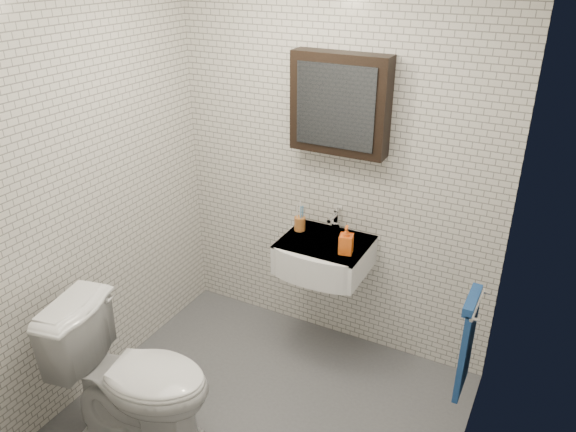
# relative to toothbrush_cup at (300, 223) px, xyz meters

# --- Properties ---
(ground) EXTENTS (2.20, 2.00, 0.01)m
(ground) POSITION_rel_toothbrush_cup_xyz_m (0.16, -0.84, -0.90)
(ground) COLOR #515359
(ground) RESTS_ON ground
(room_shell) EXTENTS (2.22, 2.02, 2.51)m
(room_shell) POSITION_rel_toothbrush_cup_xyz_m (0.16, -0.84, 0.57)
(room_shell) COLOR silver
(room_shell) RESTS_ON ground
(washbasin) EXTENTS (0.55, 0.50, 0.20)m
(washbasin) POSITION_rel_toothbrush_cup_xyz_m (0.21, -0.11, -0.14)
(washbasin) COLOR white
(washbasin) RESTS_ON room_shell
(faucet) EXTENTS (0.06, 0.20, 0.15)m
(faucet) POSITION_rel_toothbrush_cup_xyz_m (0.21, 0.09, 0.02)
(faucet) COLOR silver
(faucet) RESTS_ON washbasin
(mirror_cabinet) EXTENTS (0.60, 0.15, 0.60)m
(mirror_cabinet) POSITION_rel_toothbrush_cup_xyz_m (0.21, 0.08, 0.80)
(mirror_cabinet) COLOR black
(mirror_cabinet) RESTS_ON room_shell
(towel_rail) EXTENTS (0.09, 0.30, 0.58)m
(towel_rail) POSITION_rel_toothbrush_cup_xyz_m (1.21, -0.49, -0.18)
(towel_rail) COLOR silver
(towel_rail) RESTS_ON room_shell
(toothbrush_cup) EXTENTS (0.09, 0.09, 0.20)m
(toothbrush_cup) POSITION_rel_toothbrush_cup_xyz_m (0.00, 0.00, 0.00)
(toothbrush_cup) COLOR #A8602A
(toothbrush_cup) RESTS_ON washbasin
(soap_bottle) EXTENTS (0.10, 0.10, 0.18)m
(soap_bottle) POSITION_rel_toothbrush_cup_xyz_m (0.39, -0.15, 0.04)
(soap_bottle) COLOR orange
(soap_bottle) RESTS_ON washbasin
(toilet) EXTENTS (0.92, 0.63, 0.86)m
(toilet) POSITION_rel_toothbrush_cup_xyz_m (-0.37, -1.26, -0.47)
(toilet) COLOR white
(toilet) RESTS_ON ground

